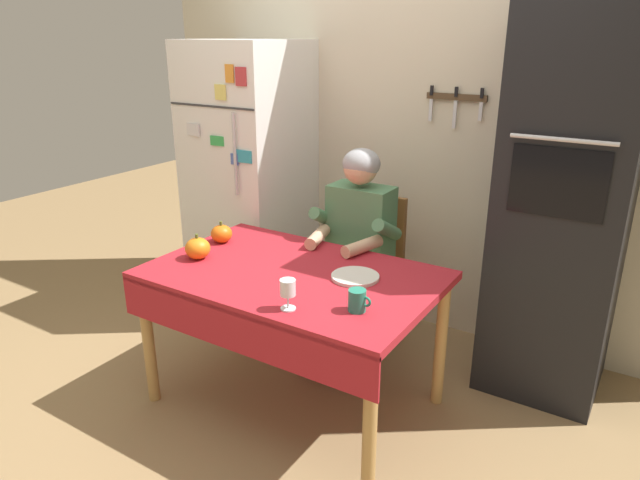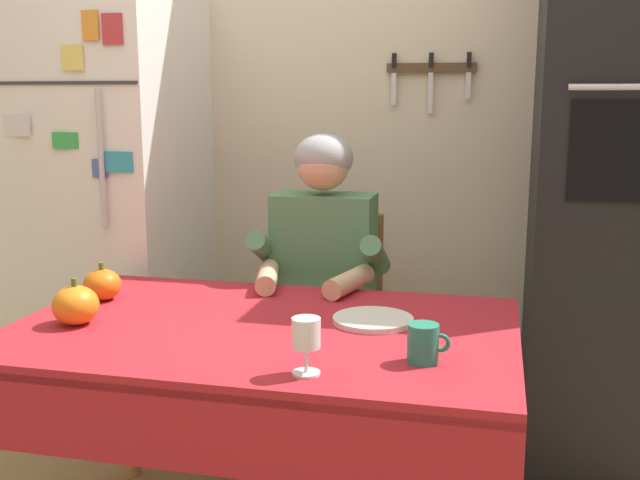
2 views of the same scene
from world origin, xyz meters
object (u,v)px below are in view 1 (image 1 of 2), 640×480
object	(u,v)px
chair_behind_person	(369,265)
seated_person	(355,239)
coffee_mug	(357,300)
wall_oven	(565,199)
serving_tray	(355,277)
refrigerator	(250,179)
wine_glass	(288,289)
pumpkin_large	(222,234)
dining_table	(290,289)
pumpkin_medium	(198,248)

from	to	relation	value
chair_behind_person	seated_person	bearing A→B (deg)	-90.00
seated_person	coffee_mug	distance (m)	0.90
wall_oven	serving_tray	world-z (taller)	wall_oven
refrigerator	wall_oven	size ratio (longest dim) A/B	0.86
wine_glass	pumpkin_large	xyz separation A→B (m)	(-0.79, 0.47, -0.04)
seated_person	chair_behind_person	bearing A→B (deg)	90.00
wine_glass	refrigerator	bearing A→B (deg)	134.12
serving_tray	pumpkin_large	bearing A→B (deg)	177.38
dining_table	serving_tray	bearing A→B (deg)	21.78
pumpkin_large	serving_tray	distance (m)	0.87
coffee_mug	wall_oven	bearing A→B (deg)	61.94
refrigerator	chair_behind_person	distance (m)	1.05
chair_behind_person	pumpkin_medium	bearing A→B (deg)	-121.30
seated_person	wall_oven	bearing A→B (deg)	17.26
coffee_mug	pumpkin_medium	world-z (taller)	pumpkin_medium
wine_glass	wall_oven	bearing A→B (deg)	55.87
refrigerator	wall_oven	bearing A→B (deg)	1.14
wall_oven	wine_glass	xyz separation A→B (m)	(-0.84, -1.24, -0.22)
chair_behind_person	pumpkin_large	world-z (taller)	chair_behind_person
dining_table	seated_person	xyz separation A→B (m)	(0.02, 0.60, 0.08)
refrigerator	wine_glass	size ratio (longest dim) A/B	13.35
refrigerator	pumpkin_medium	size ratio (longest dim) A/B	13.54
refrigerator	dining_table	distance (m)	1.32
wall_oven	pumpkin_medium	bearing A→B (deg)	-147.03
coffee_mug	serving_tray	distance (m)	0.34
pumpkin_large	serving_tray	size ratio (longest dim) A/B	0.53
refrigerator	pumpkin_medium	distance (m)	1.07
refrigerator	seated_person	xyz separation A→B (m)	(0.97, -0.28, -0.16)
chair_behind_person	serving_tray	bearing A→B (deg)	-68.03
refrigerator	dining_table	world-z (taller)	refrigerator
wall_oven	pumpkin_medium	size ratio (longest dim) A/B	15.79
refrigerator	wine_glass	bearing A→B (deg)	-45.88
wall_oven	serving_tray	size ratio (longest dim) A/B	9.15
refrigerator	pumpkin_large	world-z (taller)	refrigerator
dining_table	chair_behind_person	world-z (taller)	chair_behind_person
seated_person	refrigerator	bearing A→B (deg)	163.99
dining_table	wine_glass	size ratio (longest dim) A/B	10.39
wall_oven	chair_behind_person	world-z (taller)	wall_oven
chair_behind_person	seated_person	xyz separation A→B (m)	(-0.00, -0.19, 0.23)
dining_table	wine_glass	bearing A→B (deg)	-56.07
wine_glass	serving_tray	bearing A→B (deg)	79.00
chair_behind_person	pumpkin_large	distance (m)	0.91
seated_person	pumpkin_medium	world-z (taller)	seated_person
wall_oven	dining_table	world-z (taller)	wall_oven
dining_table	wine_glass	distance (m)	0.42
pumpkin_large	chair_behind_person	bearing A→B (deg)	46.73
refrigerator	serving_tray	size ratio (longest dim) A/B	7.85
chair_behind_person	pumpkin_medium	distance (m)	1.07
refrigerator	pumpkin_large	distance (m)	0.82
pumpkin_medium	serving_tray	size ratio (longest dim) A/B	0.58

